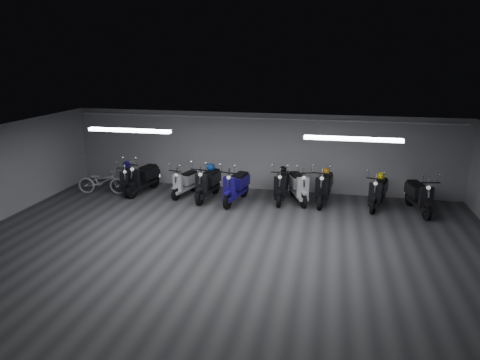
% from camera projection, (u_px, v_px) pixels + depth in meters
% --- Properties ---
extents(floor, '(14.00, 10.00, 0.01)m').
position_uv_depth(floor, '(227.00, 246.00, 10.91)').
color(floor, '#363638').
rests_on(floor, ground).
extents(ceiling, '(14.00, 10.00, 0.01)m').
position_uv_depth(ceiling, '(226.00, 139.00, 10.12)').
color(ceiling, gray).
rests_on(ceiling, ground).
extents(back_wall, '(14.00, 0.01, 2.80)m').
position_uv_depth(back_wall, '(260.00, 152.00, 15.22)').
color(back_wall, '#949496').
rests_on(back_wall, ground).
extents(front_wall, '(14.00, 0.01, 2.80)m').
position_uv_depth(front_wall, '(139.00, 306.00, 5.82)').
color(front_wall, '#949496').
rests_on(front_wall, ground).
extents(fluor_strip_left, '(2.40, 0.18, 0.08)m').
position_uv_depth(fluor_strip_left, '(129.00, 130.00, 11.68)').
color(fluor_strip_left, white).
rests_on(fluor_strip_left, ceiling).
extents(fluor_strip_right, '(2.40, 0.18, 0.08)m').
position_uv_depth(fluor_strip_right, '(353.00, 139.00, 10.48)').
color(fluor_strip_right, white).
rests_on(fluor_strip_right, ceiling).
extents(conduit, '(13.60, 0.05, 0.05)m').
position_uv_depth(conduit, '(260.00, 118.00, 14.79)').
color(conduit, white).
rests_on(conduit, back_wall).
extents(scooter_0, '(1.20, 1.87, 1.32)m').
position_uv_depth(scooter_0, '(127.00, 175.00, 15.02)').
color(scooter_0, black).
rests_on(scooter_0, floor).
extents(scooter_1, '(1.02, 2.09, 1.49)m').
position_uv_depth(scooter_1, '(143.00, 173.00, 14.94)').
color(scooter_1, black).
rests_on(scooter_1, floor).
extents(scooter_2, '(0.99, 1.80, 1.27)m').
position_uv_depth(scooter_2, '(185.00, 178.00, 14.69)').
color(scooter_2, silver).
rests_on(scooter_2, floor).
extents(scooter_3, '(0.92, 2.08, 1.49)m').
position_uv_depth(scooter_3, '(208.00, 178.00, 14.29)').
color(scooter_3, black).
rests_on(scooter_3, floor).
extents(scooter_4, '(1.06, 2.10, 1.49)m').
position_uv_depth(scooter_4, '(236.00, 181.00, 13.95)').
color(scooter_4, navy).
rests_on(scooter_4, floor).
extents(scooter_5, '(0.66, 1.93, 1.44)m').
position_uv_depth(scooter_5, '(282.00, 180.00, 14.14)').
color(scooter_5, black).
rests_on(scooter_5, floor).
extents(scooter_6, '(1.28, 2.05, 1.45)m').
position_uv_depth(scooter_6, '(299.00, 181.00, 14.05)').
color(scooter_6, silver).
rests_on(scooter_6, floor).
extents(scooter_7, '(0.94, 2.08, 1.50)m').
position_uv_depth(scooter_7, '(324.00, 182.00, 13.87)').
color(scooter_7, black).
rests_on(scooter_7, floor).
extents(scooter_8, '(1.15, 1.99, 1.41)m').
position_uv_depth(scooter_8, '(378.00, 187.00, 13.46)').
color(scooter_8, black).
rests_on(scooter_8, floor).
extents(scooter_9, '(1.05, 2.03, 1.44)m').
position_uv_depth(scooter_9, '(420.00, 191.00, 13.06)').
color(scooter_9, black).
rests_on(scooter_9, floor).
extents(bicycle, '(1.78, 0.84, 1.11)m').
position_uv_depth(bicycle, '(102.00, 179.00, 14.93)').
color(bicycle, silver).
rests_on(bicycle, floor).
extents(helmet_0, '(0.23, 0.23, 0.23)m').
position_uv_depth(helmet_0, '(326.00, 171.00, 14.04)').
color(helmet_0, '#C96E0B').
rests_on(helmet_0, scooter_7).
extents(helmet_1, '(0.27, 0.27, 0.27)m').
position_uv_depth(helmet_1, '(211.00, 167.00, 14.46)').
color(helmet_1, navy).
rests_on(helmet_1, scooter_3).
extents(helmet_2, '(0.26, 0.26, 0.26)m').
position_uv_depth(helmet_2, '(381.00, 176.00, 13.60)').
color(helmet_2, yellow).
rests_on(helmet_2, scooter_8).
extents(helmet_3, '(0.26, 0.26, 0.26)m').
position_uv_depth(helmet_3, '(283.00, 170.00, 14.31)').
color(helmet_3, black).
rests_on(helmet_3, scooter_5).
extents(helmet_4, '(0.28, 0.28, 0.28)m').
position_uv_depth(helmet_4, '(127.00, 165.00, 15.17)').
color(helmet_4, '#1C0D93').
rests_on(helmet_4, scooter_0).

